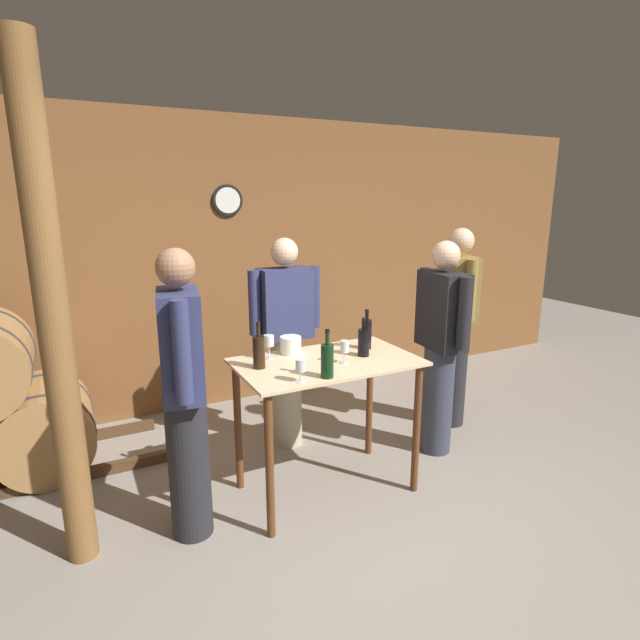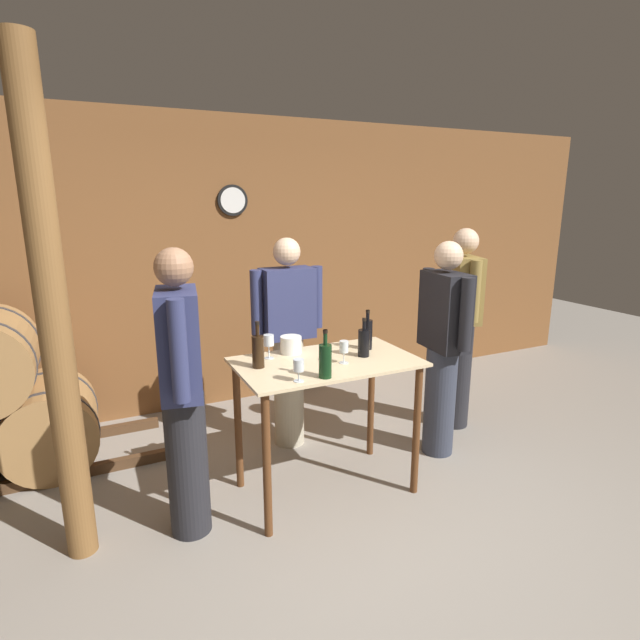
{
  "view_description": "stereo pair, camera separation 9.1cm",
  "coord_description": "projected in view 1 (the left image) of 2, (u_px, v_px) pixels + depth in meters",
  "views": [
    {
      "loc": [
        -1.53,
        -2.11,
        1.97
      ],
      "look_at": [
        -0.08,
        0.72,
        1.19
      ],
      "focal_mm": 28.0,
      "sensor_mm": 36.0,
      "label": 1
    },
    {
      "loc": [
        -1.45,
        -2.15,
        1.97
      ],
      "look_at": [
        -0.08,
        0.72,
        1.19
      ],
      "focal_mm": 28.0,
      "sensor_mm": 36.0,
      "label": 2
    }
  ],
  "objects": [
    {
      "name": "wine_glass_near_right",
      "position": [
        345.0,
        347.0,
        3.18
      ],
      "size": [
        0.06,
        0.06,
        0.15
      ],
      "color": "silver",
      "rests_on": "tasting_table"
    },
    {
      "name": "wine_bottle_center",
      "position": [
        364.0,
        342.0,
        3.32
      ],
      "size": [
        0.08,
        0.08,
        0.26
      ],
      "color": "black",
      "rests_on": "tasting_table"
    },
    {
      "name": "wine_bottle_right",
      "position": [
        366.0,
        333.0,
        3.48
      ],
      "size": [
        0.07,
        0.07,
        0.28
      ],
      "color": "black",
      "rests_on": "tasting_table"
    },
    {
      "name": "wine_bottle_left",
      "position": [
        327.0,
        360.0,
        2.92
      ],
      "size": [
        0.08,
        0.08,
        0.29
      ],
      "color": "black",
      "rests_on": "tasting_table"
    },
    {
      "name": "tasting_table",
      "position": [
        327.0,
        386.0,
        3.29
      ],
      "size": [
        1.18,
        0.7,
        0.94
      ],
      "color": "beige",
      "rests_on": "ground_plane"
    },
    {
      "name": "ground_plane",
      "position": [
        388.0,
        537.0,
        2.97
      ],
      "size": [
        14.0,
        14.0,
        0.0
      ],
      "primitive_type": "plane",
      "color": "gray"
    },
    {
      "name": "wine_bottle_far_left",
      "position": [
        259.0,
        351.0,
        3.08
      ],
      "size": [
        0.08,
        0.08,
        0.3
      ],
      "color": "black",
      "rests_on": "tasting_table"
    },
    {
      "name": "wooden_post",
      "position": [
        54.0,
        324.0,
        2.5
      ],
      "size": [
        0.16,
        0.16,
        2.7
      ],
      "color": "brown",
      "rests_on": "ground_plane"
    },
    {
      "name": "wine_glass_near_center",
      "position": [
        301.0,
        366.0,
        2.85
      ],
      "size": [
        0.06,
        0.06,
        0.13
      ],
      "color": "silver",
      "rests_on": "tasting_table"
    },
    {
      "name": "back_wall",
      "position": [
        245.0,
        264.0,
        4.78
      ],
      "size": [
        8.4,
        0.08,
        2.7
      ],
      "color": "brown",
      "rests_on": "ground_plane"
    },
    {
      "name": "person_visitor_with_scarf",
      "position": [
        441.0,
        344.0,
        3.8
      ],
      "size": [
        0.25,
        0.59,
        1.67
      ],
      "color": "#333847",
      "rests_on": "ground_plane"
    },
    {
      "name": "ice_bucket",
      "position": [
        291.0,
        345.0,
        3.38
      ],
      "size": [
        0.14,
        0.14,
        0.12
      ],
      "color": "white",
      "rests_on": "tasting_table"
    },
    {
      "name": "person_visitor_near_door",
      "position": [
        456.0,
        324.0,
        4.27
      ],
      "size": [
        0.34,
        0.56,
        1.73
      ],
      "color": "#232328",
      "rests_on": "ground_plane"
    },
    {
      "name": "wine_glass_near_left",
      "position": [
        269.0,
        341.0,
        3.26
      ],
      "size": [
        0.07,
        0.07,
        0.16
      ],
      "color": "silver",
      "rests_on": "tasting_table"
    },
    {
      "name": "person_visitor_bearded",
      "position": [
        184.0,
        391.0,
        2.81
      ],
      "size": [
        0.29,
        0.58,
        1.71
      ],
      "color": "#232328",
      "rests_on": "ground_plane"
    },
    {
      "name": "person_host",
      "position": [
        286.0,
        339.0,
        3.92
      ],
      "size": [
        0.59,
        0.24,
        1.68
      ],
      "color": "#B7AD93",
      "rests_on": "ground_plane"
    }
  ]
}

